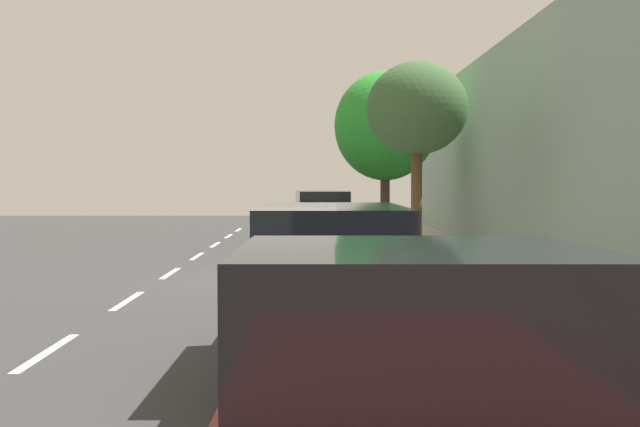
# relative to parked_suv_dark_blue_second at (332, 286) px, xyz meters

# --- Properties ---
(ground) EXTENTS (66.75, 66.75, 0.00)m
(ground) POSITION_rel_parked_suv_dark_blue_second_xyz_m (-0.91, 8.15, -1.03)
(ground) COLOR #343434
(sidewalk) EXTENTS (4.16, 41.72, 0.16)m
(sidewalk) POSITION_rel_parked_suv_dark_blue_second_xyz_m (3.38, 8.15, -0.95)
(sidewalk) COLOR #ADA1A6
(sidewalk) RESTS_ON ground
(curb_edge) EXTENTS (0.16, 41.72, 0.16)m
(curb_edge) POSITION_rel_parked_suv_dark_blue_second_xyz_m (1.22, 8.15, -0.95)
(curb_edge) COLOR gray
(curb_edge) RESTS_ON ground
(lane_stripe_centre) EXTENTS (0.14, 40.00, 0.01)m
(lane_stripe_centre) POSITION_rel_parked_suv_dark_blue_second_xyz_m (-3.78, 7.29, -1.02)
(lane_stripe_centre) COLOR white
(lane_stripe_centre) RESTS_ON ground
(lane_stripe_bike_edge) EXTENTS (0.12, 41.72, 0.01)m
(lane_stripe_bike_edge) POSITION_rel_parked_suv_dark_blue_second_xyz_m (-0.25, 8.15, -1.02)
(lane_stripe_bike_edge) COLOR white
(lane_stripe_bike_edge) RESTS_ON ground
(building_facade) EXTENTS (0.50, 41.72, 6.54)m
(building_facade) POSITION_rel_parked_suv_dark_blue_second_xyz_m (5.70, 8.15, 2.24)
(building_facade) COLOR #8AA396
(building_facade) RESTS_ON ground
(parked_suv_dark_blue_second) EXTENTS (2.01, 4.72, 1.99)m
(parked_suv_dark_blue_second) POSITION_rel_parked_suv_dark_blue_second_xyz_m (0.00, 0.00, 0.00)
(parked_suv_dark_blue_second) COLOR navy
(parked_suv_dark_blue_second) RESTS_ON ground
(parked_sedan_tan_mid) EXTENTS (1.86, 4.41, 1.52)m
(parked_sedan_tan_mid) POSITION_rel_parked_suv_dark_blue_second_xyz_m (0.15, 6.23, -0.27)
(parked_sedan_tan_mid) COLOR tan
(parked_sedan_tan_mid) RESTS_ON ground
(parked_suv_black_far) EXTENTS (2.20, 4.81, 1.99)m
(parked_suv_black_far) POSITION_rel_parked_suv_dark_blue_second_xyz_m (0.11, 16.30, 0.00)
(parked_suv_black_far) COLOR black
(parked_suv_black_far) RESTS_ON ground
(parked_sedan_green_farthest) EXTENTS (1.88, 4.42, 1.52)m
(parked_sedan_green_farthest) POSITION_rel_parked_suv_dark_blue_second_xyz_m (0.18, 24.36, -0.27)
(parked_sedan_green_farthest) COLOR #1E512D
(parked_sedan_green_farthest) RESTS_ON ground
(bicycle_at_curb) EXTENTS (1.68, 0.51, 0.72)m
(bicycle_at_curb) POSITION_rel_parked_suv_dark_blue_second_xyz_m (0.75, 11.14, -0.67)
(bicycle_at_curb) COLOR black
(bicycle_at_curb) RESTS_ON ground
(cyclist_with_backpack) EXTENTS (0.51, 0.57, 1.70)m
(cyclist_with_backpack) POSITION_rel_parked_suv_dark_blue_second_xyz_m (0.98, 10.68, 0.01)
(cyclist_with_backpack) COLOR #C6B284
(cyclist_with_backpack) RESTS_ON ground
(street_tree_near_cyclist) EXTENTS (2.63, 2.63, 5.27)m
(street_tree_near_cyclist) POSITION_rel_parked_suv_dark_blue_second_xyz_m (2.51, 10.19, 3.15)
(street_tree_near_cyclist) COLOR #523D20
(street_tree_near_cyclist) RESTS_ON sidewalk
(street_tree_mid_block) EXTENTS (3.78, 3.78, 6.27)m
(street_tree_mid_block) POSITION_rel_parked_suv_dark_blue_second_xyz_m (2.51, 18.18, 3.35)
(street_tree_mid_block) COLOR #50362A
(street_tree_mid_block) RESTS_ON sidewalk
(fire_hydrant) EXTENTS (0.22, 0.22, 0.84)m
(fire_hydrant) POSITION_rel_parked_suv_dark_blue_second_xyz_m (1.65, 18.64, -0.44)
(fire_hydrant) COLOR red
(fire_hydrant) RESTS_ON sidewalk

